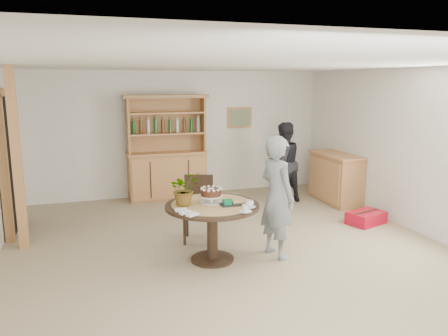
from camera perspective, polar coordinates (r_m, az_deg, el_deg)
ground at (r=5.91m, az=1.38°, el=-11.48°), size 7.00×7.00×0.00m
room_shell at (r=5.49m, az=1.47°, el=5.55°), size 6.04×7.04×2.52m
doorway at (r=7.35m, az=-26.36°, el=0.82°), size 0.13×1.10×2.18m
pine_post at (r=6.51m, az=-25.45°, el=0.99°), size 0.12×0.12×2.50m
hutch at (r=8.68m, az=-7.45°, el=0.51°), size 1.62×0.54×2.04m
sideboard at (r=8.66m, az=14.37°, el=-1.24°), size 0.54×1.26×0.94m
dining_table at (r=5.60m, az=-1.54°, el=-6.22°), size 1.20×1.20×0.76m
dining_chair at (r=6.39m, az=-3.37°, el=-4.68°), size 0.53×0.53×0.95m
birthday_cake at (r=5.57m, az=-1.70°, el=-3.34°), size 0.30×0.30×0.20m
flower_vase at (r=5.47m, az=-5.24°, el=-2.71°), size 0.47×0.44×0.42m
gift_tray at (r=5.50m, az=0.97°, el=-4.58°), size 0.30×0.20×0.08m
coffee_cup_a at (r=5.41m, az=3.36°, el=-4.71°), size 0.15×0.15×0.09m
coffee_cup_b at (r=5.22m, az=2.79°, el=-5.35°), size 0.15×0.15×0.08m
napkins at (r=5.16m, az=-4.98°, el=-5.78°), size 0.24×0.33×0.03m
teen_boy at (r=5.74m, az=6.93°, el=-3.76°), size 0.53×0.67×1.61m
adult_person at (r=8.38m, az=7.72°, el=0.69°), size 0.87×0.75×1.54m
red_suitcase at (r=7.54m, az=18.06°, el=-6.19°), size 0.69×0.57×0.21m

